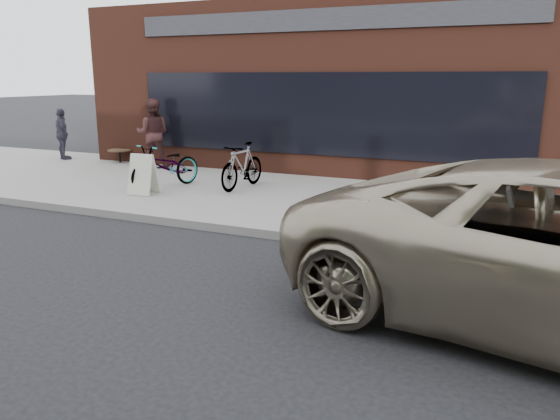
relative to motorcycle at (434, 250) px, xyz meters
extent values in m
plane|color=black|center=(-1.85, -2.57, -0.61)|extent=(120.00, 120.00, 0.00)
cube|color=gray|center=(-1.85, 4.43, -0.54)|extent=(44.00, 6.00, 0.15)
cube|color=#51261A|center=(-3.85, 11.43, 1.64)|extent=(14.00, 10.00, 4.50)
cube|color=black|center=(-3.85, 6.40, 1.09)|extent=(10.00, 0.08, 2.00)
cube|color=#26252A|center=(-3.85, 6.40, 3.29)|extent=(10.00, 0.08, 0.50)
torus|color=black|center=(-0.63, 0.01, -0.27)|extent=(0.69, 0.13, 0.69)
torus|color=black|center=(0.92, 0.04, -0.27)|extent=(0.69, 0.13, 0.69)
cube|color=#B7B7BC|center=(0.10, 0.03, -0.18)|extent=(0.57, 0.32, 0.39)
cube|color=black|center=(0.41, 0.03, 0.23)|extent=(0.52, 0.34, 0.27)
cube|color=black|center=(-0.11, 0.02, 0.21)|extent=(0.57, 0.30, 0.12)
cube|color=black|center=(-0.47, 0.01, 0.13)|extent=(0.31, 0.23, 0.14)
cube|color=black|center=(0.71, 0.04, 0.37)|extent=(0.19, 0.25, 0.23)
cube|color=silver|center=(0.79, 0.04, 0.63)|extent=(0.15, 0.31, 0.35)
cylinder|color=black|center=(0.64, 0.04, 0.44)|extent=(0.05, 0.72, 0.03)
cube|color=#B7B7BC|center=(-0.59, 0.01, 0.28)|extent=(0.30, 0.32, 0.03)
cube|color=slate|center=(-0.55, -0.26, 0.03)|extent=(0.44, 0.19, 0.41)
cylinder|color=black|center=(-0.59, 0.01, 0.42)|extent=(0.50, 0.30, 0.29)
cylinder|color=#B7B7BC|center=(-0.32, 0.18, -0.25)|extent=(0.57, 0.09, 0.20)
imported|color=gray|center=(-6.41, 3.66, 0.04)|extent=(1.10, 2.00, 1.00)
imported|color=gray|center=(-4.85, 4.34, 0.05)|extent=(0.60, 1.72, 1.01)
cube|color=silver|center=(-6.49, 2.83, -0.03)|extent=(0.56, 0.31, 0.86)
cube|color=silver|center=(-6.51, 3.06, -0.03)|extent=(0.56, 0.31, 0.86)
cylinder|color=black|center=(-9.90, 6.23, -0.29)|extent=(0.06, 0.06, 0.34)
cylinder|color=#4C3723|center=(-9.90, 6.23, -0.10)|extent=(0.66, 0.66, 0.04)
imported|color=#422323|center=(-8.45, 5.93, 0.48)|extent=(1.13, 1.04, 1.87)
imported|color=#3D3B4B|center=(-11.85, 6.03, 0.30)|extent=(0.96, 0.75, 1.53)
camera|label=1|loc=(0.84, -6.32, 1.98)|focal=35.00mm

